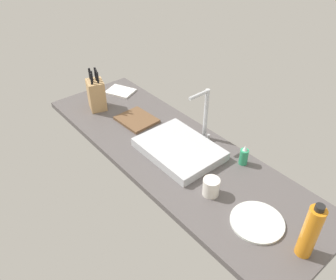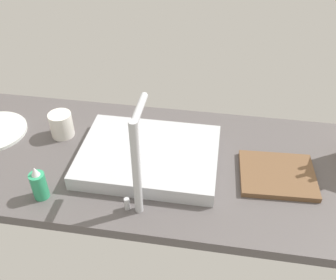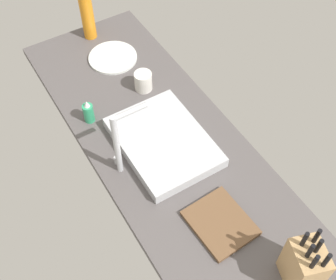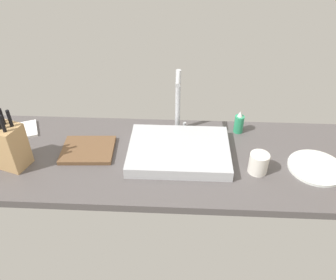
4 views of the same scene
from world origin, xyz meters
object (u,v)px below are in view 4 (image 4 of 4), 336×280
Objects in this scene: soap_bottle at (239,123)px; dinner_plate at (316,167)px; faucet at (178,98)px; cutting_board at (88,150)px; sink_basin at (179,151)px; dish_towel at (17,132)px; knife_block at (9,146)px; coffee_mug at (259,163)px.

soap_bottle is 40.18cm from dinner_plate.
faucet is 1.37× the size of cutting_board.
faucet is 67.39cm from dinner_plate.
faucet reaches higher than sink_basin.
sink_basin is at bearing 173.92° from dinner_plate.
sink_basin is at bearing -9.86° from dish_towel.
soap_bottle is 108.62cm from dish_towel.
knife_block is at bearing -172.01° from sink_basin.
sink_basin is at bearing -1.00° from cutting_board.
dish_towel is at bearing 171.74° from dinner_plate.
cutting_board is 1.99× the size of soap_bottle.
coffee_mug is (113.01, -23.06, 3.87)cm from dish_towel.
coffee_mug reaches higher than dish_towel.
soap_bottle is 29.62cm from coffee_mug.
knife_block is 104.08cm from coffee_mug.
dinner_plate is (58.66, -6.24, -1.87)cm from sink_basin.
coffee_mug reaches higher than sink_basin.
knife_block is 103.83cm from soap_bottle.
knife_block is at bearing -69.08° from dish_towel.
sink_basin is 1.40× the size of faucet.
soap_bottle is (69.86, 19.33, 4.03)cm from cutting_board.
faucet reaches higher than knife_block.
cutting_board is (-40.18, -18.60, -17.54)cm from faucet.
dish_towel is (-79.76, 13.86, -1.87)cm from sink_basin.
soap_bottle is at bearing 3.27° from dish_towel.
dinner_plate is (129.34, 3.67, -9.68)cm from knife_block.
dinner_plate is 2.64× the size of coffee_mug.
dish_towel is (-9.09, 23.78, -9.68)cm from knife_block.
sink_basin reaches higher than cutting_board.
faucet is 80.86cm from dish_towel.
faucet is 32.62cm from soap_bottle.
knife_block is 32.65cm from cutting_board.
soap_bottle is 1.30× the size of coffee_mug.
knife_block is 2.32× the size of soap_bottle.
cutting_board is at bearing -18.85° from dish_towel.
soap_bottle is at bearing 35.02° from knife_block.
coffee_mug is (74.51, -9.92, 3.57)cm from cutting_board.
faucet is at bearing 3.97° from dish_towel.
soap_bottle is 0.62× the size of dish_towel.
soap_bottle is (99.27, 29.97, -5.36)cm from knife_block.
faucet is 1.69× the size of dish_towel.
coffee_mug is at bearing -11.53° from dish_towel.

